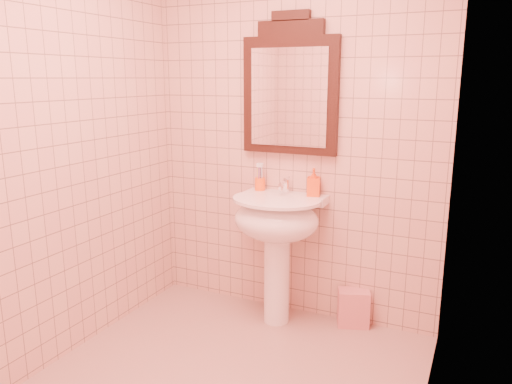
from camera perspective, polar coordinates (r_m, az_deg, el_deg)
The scene contains 7 objects.
back_wall at distance 3.34m, azimuth 4.33°, elevation 6.57°, with size 2.00×0.02×2.50m, color beige.
pedestal_sink at distance 3.26m, azimuth 2.38°, elevation -4.15°, with size 0.58×0.58×0.86m.
faucet at distance 3.32m, azimuth 3.33°, elevation 0.76°, with size 0.04×0.16×0.11m.
mirror at distance 3.30m, azimuth 3.90°, elevation 11.62°, with size 0.65×0.06×0.90m.
toothbrush_cup at distance 3.41m, azimuth 0.46°, elevation 0.98°, with size 0.07×0.07×0.16m.
soap_dispenser at distance 3.26m, azimuth 6.60°, elevation 1.11°, with size 0.08×0.08×0.18m, color #EE5014.
towel at distance 3.47m, azimuth 11.07°, elevation -12.86°, with size 0.20×0.13×0.25m, color #D7867E.
Camera 1 is at (1.17, -2.01, 1.62)m, focal length 35.00 mm.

